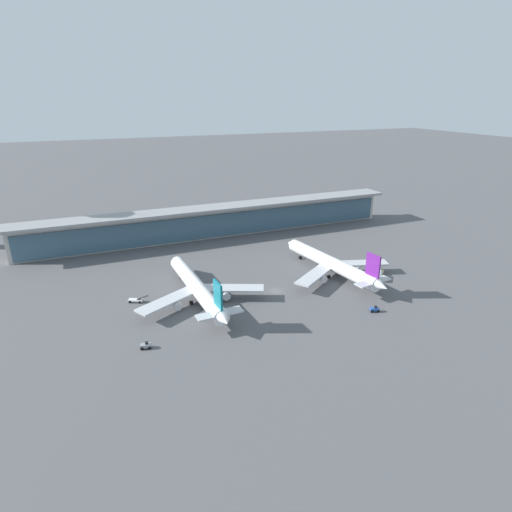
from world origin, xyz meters
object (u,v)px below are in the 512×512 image
(airliner_left_stand, at_px, (197,288))
(service_truck_by_tail_olive, at_px, (380,274))
(service_truck_under_wing_grey, at_px, (146,346))
(service_truck_mid_apron_blue, at_px, (375,309))
(airliner_centre_stand, at_px, (332,264))
(service_truck_near_nose_white, at_px, (136,300))

(airliner_left_stand, distance_m, service_truck_by_tail_olive, 68.70)
(service_truck_under_wing_grey, height_order, service_truck_by_tail_olive, service_truck_by_tail_olive)
(service_truck_under_wing_grey, bearing_deg, service_truck_mid_apron_blue, -5.60)
(airliner_centre_stand, height_order, service_truck_by_tail_olive, airliner_centre_stand)
(airliner_left_stand, relative_size, service_truck_by_tail_olive, 7.26)
(service_truck_near_nose_white, relative_size, service_truck_under_wing_grey, 2.11)
(airliner_left_stand, xyz_separation_m, service_truck_under_wing_grey, (-20.85, -22.34, -3.89))
(airliner_left_stand, bearing_deg, service_truck_by_tail_olive, -7.12)
(service_truck_near_nose_white, height_order, service_truck_by_tail_olive, service_truck_by_tail_olive)
(service_truck_near_nose_white, distance_m, service_truck_mid_apron_blue, 78.21)
(airliner_centre_stand, distance_m, service_truck_by_tail_olive, 18.00)
(service_truck_near_nose_white, xyz_separation_m, service_truck_by_tail_olive, (87.42, -15.48, 0.90))
(service_truck_under_wing_grey, relative_size, service_truck_by_tail_olive, 0.40)
(airliner_centre_stand, bearing_deg, service_truck_near_nose_white, 175.30)
(service_truck_under_wing_grey, xyz_separation_m, service_truck_by_tail_olive, (88.96, 13.83, 0.83))
(airliner_left_stand, relative_size, service_truck_under_wing_grey, 17.96)
(airliner_centre_stand, distance_m, service_truck_near_nose_white, 72.81)
(airliner_left_stand, distance_m, service_truck_near_nose_white, 20.92)
(airliner_left_stand, xyz_separation_m, service_truck_by_tail_olive, (68.10, -8.51, -3.06))
(airliner_centre_stand, distance_m, service_truck_under_wing_grey, 77.69)
(airliner_left_stand, bearing_deg, service_truck_near_nose_white, 160.15)
(service_truck_mid_apron_blue, xyz_separation_m, service_truck_by_tail_olive, (18.13, 20.78, 0.83))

